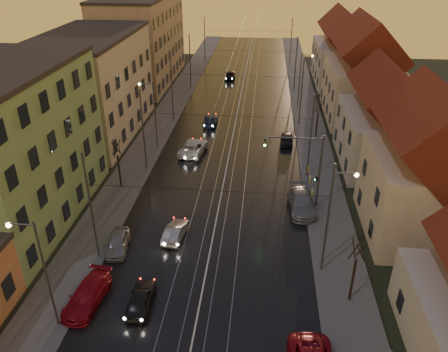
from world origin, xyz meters
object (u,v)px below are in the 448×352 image
(street_lamp_1, at_px, (334,209))
(driving_car_0, at_px, (141,299))
(street_lamp_3, at_px, (302,75))
(driving_car_2, at_px, (193,147))
(parked_left_3, at_px, (118,243))
(driving_car_1, at_px, (175,231))
(parked_left_2, at_px, (87,295))
(parked_right_2, at_px, (287,140))
(parked_right_1, at_px, (302,203))
(street_lamp_2, at_px, (152,108))
(street_lamp_0, at_px, (39,265))
(driving_car_4, at_px, (230,75))
(driving_car_3, at_px, (210,120))
(traffic_light_mast, at_px, (309,163))

(street_lamp_1, height_order, driving_car_0, street_lamp_1)
(street_lamp_3, relative_size, driving_car_2, 1.48)
(parked_left_3, bearing_deg, driving_car_1, 17.19)
(driving_car_1, distance_m, parked_left_2, 9.17)
(parked_left_3, bearing_deg, driving_car_0, -67.62)
(parked_right_2, bearing_deg, street_lamp_1, -81.33)
(street_lamp_1, xyz_separation_m, parked_right_1, (-1.50, 7.41, -4.10))
(parked_left_3, distance_m, parked_right_1, 16.67)
(street_lamp_2, xyz_separation_m, driving_car_1, (6.01, -17.94, -4.26))
(driving_car_0, distance_m, parked_left_2, 3.68)
(parked_left_2, bearing_deg, street_lamp_3, 74.44)
(street_lamp_0, distance_m, driving_car_4, 59.11)
(street_lamp_0, distance_m, street_lamp_2, 28.00)
(street_lamp_2, distance_m, driving_car_3, 10.68)
(parked_left_2, bearing_deg, driving_car_4, 91.03)
(parked_left_2, bearing_deg, street_lamp_0, -119.81)
(driving_car_2, bearing_deg, parked_left_2, 89.59)
(parked_left_3, bearing_deg, parked_right_2, 49.69)
(parked_left_3, bearing_deg, street_lamp_0, -110.01)
(traffic_light_mast, xyz_separation_m, parked_left_3, (-15.36, -7.93, -3.93))
(traffic_light_mast, height_order, driving_car_3, traffic_light_mast)
(parked_left_2, xyz_separation_m, parked_right_1, (15.20, 13.33, 0.09))
(street_lamp_2, bearing_deg, driving_car_2, -15.74)
(driving_car_1, bearing_deg, driving_car_0, 90.75)
(street_lamp_1, height_order, traffic_light_mast, street_lamp_1)
(traffic_light_mast, height_order, driving_car_2, traffic_light_mast)
(driving_car_1, distance_m, driving_car_4, 48.54)
(parked_right_2, bearing_deg, parked_left_3, -119.88)
(driving_car_1, relative_size, parked_right_1, 0.70)
(street_lamp_1, xyz_separation_m, driving_car_1, (-12.20, 2.06, -4.26))
(street_lamp_1, height_order, street_lamp_2, same)
(street_lamp_3, bearing_deg, traffic_light_mast, -92.27)
(driving_car_2, relative_size, driving_car_4, 1.21)
(traffic_light_mast, xyz_separation_m, parked_left_2, (-15.59, -13.92, -3.90))
(street_lamp_2, xyz_separation_m, traffic_light_mast, (17.10, -12.00, -0.29))
(driving_car_3, bearing_deg, street_lamp_3, -149.26)
(street_lamp_0, xyz_separation_m, driving_car_2, (4.93, 26.61, -4.14))
(street_lamp_1, bearing_deg, parked_left_2, -160.47)
(street_lamp_2, height_order, driving_car_2, street_lamp_2)
(driving_car_3, relative_size, parked_right_2, 1.17)
(driving_car_0, xyz_separation_m, parked_right_1, (11.52, 13.25, 0.14))
(driving_car_1, xyz_separation_m, parked_left_3, (-4.27, -1.99, 0.04))
(street_lamp_1, height_order, driving_car_2, street_lamp_1)
(traffic_light_mast, distance_m, parked_left_2, 21.27)
(driving_car_4, xyz_separation_m, parked_left_3, (-4.84, -50.53, -0.10))
(driving_car_1, height_order, driving_car_2, driving_car_2)
(driving_car_4, bearing_deg, street_lamp_0, 82.31)
(driving_car_2, distance_m, parked_left_2, 24.78)
(street_lamp_1, distance_m, driving_car_1, 13.09)
(driving_car_0, bearing_deg, street_lamp_1, -157.99)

